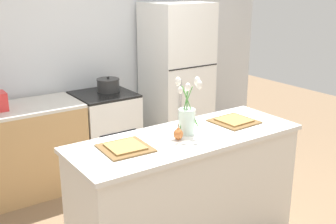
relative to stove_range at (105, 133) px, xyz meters
name	(u,v)px	position (x,y,z in m)	size (l,w,h in m)	color
back_wall	(77,46)	(-0.10, 0.40, 0.90)	(5.20, 0.08, 2.70)	silver
kitchen_island	(186,192)	(-0.10, -1.60, 0.02)	(1.80, 0.66, 0.93)	silver
stove_range	(105,133)	(0.00, 0.00, 0.00)	(0.60, 0.61, 0.89)	silver
refrigerator	(176,81)	(0.95, 0.00, 0.46)	(0.68, 0.67, 1.80)	white
flower_vase	(187,115)	(-0.07, -1.56, 0.63)	(0.19, 0.20, 0.43)	silver
pear_figurine	(178,134)	(-0.20, -1.63, 0.53)	(0.07, 0.07, 0.12)	#C66B33
plate_setting_left	(125,148)	(-0.60, -1.57, 0.49)	(0.34, 0.34, 0.02)	brown
plate_setting_right	(234,121)	(0.40, -1.57, 0.49)	(0.34, 0.34, 0.02)	brown
cooking_pot	(108,85)	(0.08, 0.04, 0.52)	(0.24, 0.24, 0.16)	#2D2D2D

